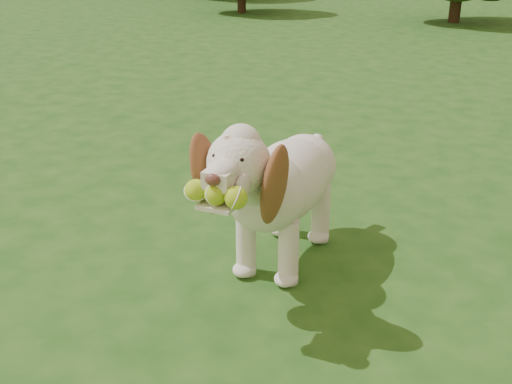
% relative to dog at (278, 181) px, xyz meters
% --- Properties ---
extents(ground, '(80.00, 80.00, 0.00)m').
position_rel_dog_xyz_m(ground, '(0.55, 0.10, -0.41)').
color(ground, '#1A4413').
rests_on(ground, ground).
extents(dog, '(0.41, 1.19, 0.78)m').
position_rel_dog_xyz_m(dog, '(0.00, 0.00, 0.00)').
color(dog, silver).
rests_on(dog, ground).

